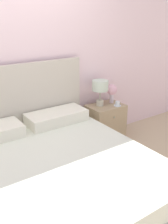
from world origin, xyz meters
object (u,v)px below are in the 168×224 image
table_lamp (100,88)px  flower_vase (112,91)px  teacup (117,104)px  nightstand (105,123)px  bed (54,175)px

table_lamp → flower_vase: (0.22, -0.00, -0.08)m
flower_vase → teacup: bearing=-95.9°
table_lamp → teacup: bearing=-37.3°
nightstand → teacup: 0.36m
nightstand → teacup: size_ratio=5.32×
flower_vase → table_lamp: bearing=179.1°
bed → nightstand: bearing=30.2°
flower_vase → teacup: (-0.02, -0.15, -0.16)m
teacup → flower_vase: bearing=84.1°
table_lamp → nightstand: bearing=-31.0°
teacup → table_lamp: bearing=142.7°
bed → table_lamp: bearing=33.3°
bed → nightstand: size_ratio=3.62×
nightstand → flower_vase: (0.14, 0.04, 0.47)m
table_lamp → teacup: size_ratio=3.47×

